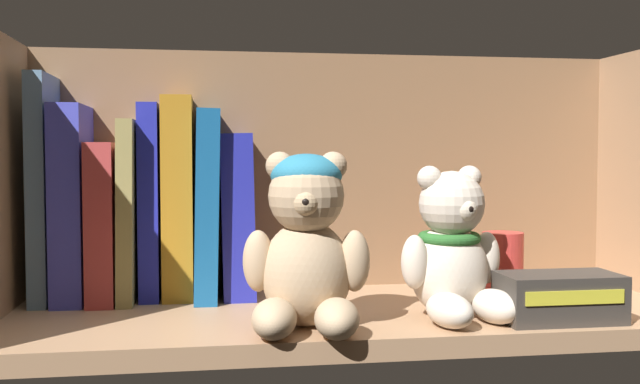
{
  "coord_description": "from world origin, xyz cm",
  "views": [
    {
      "loc": [
        -14.54,
        -72.65,
        17.92
      ],
      "look_at": [
        -3.31,
        0.0,
        14.1
      ],
      "focal_mm": 40.53,
      "sensor_mm": 36.0,
      "label": 1
    }
  ],
  "objects_px": {
    "teddy_bear_smaller": "(453,253)",
    "pillar_candle": "(502,266)",
    "book_0": "(47,188)",
    "book_4": "(151,201)",
    "book_7": "(236,214)",
    "book_3": "(131,209)",
    "book_2": "(107,221)",
    "teddy_bear_larger": "(306,245)",
    "small_product_box": "(559,297)",
    "book_6": "(207,204)",
    "book_5": "(178,197)",
    "book_1": "(75,203)"
  },
  "relations": [
    {
      "from": "book_5",
      "to": "book_6",
      "type": "height_order",
      "value": "book_5"
    },
    {
      "from": "book_5",
      "to": "teddy_bear_larger",
      "type": "xyz_separation_m",
      "value": [
        0.12,
        -0.17,
        -0.03
      ]
    },
    {
      "from": "book_5",
      "to": "book_2",
      "type": "bearing_deg",
      "value": 180.0
    },
    {
      "from": "book_2",
      "to": "book_4",
      "type": "height_order",
      "value": "book_4"
    },
    {
      "from": "book_2",
      "to": "book_4",
      "type": "bearing_deg",
      "value": 0.0
    },
    {
      "from": "teddy_bear_smaller",
      "to": "pillar_candle",
      "type": "distance_m",
      "value": 0.12
    },
    {
      "from": "book_6",
      "to": "small_product_box",
      "type": "height_order",
      "value": "book_6"
    },
    {
      "from": "book_0",
      "to": "book_1",
      "type": "relative_size",
      "value": 1.15
    },
    {
      "from": "pillar_candle",
      "to": "book_0",
      "type": "bearing_deg",
      "value": 171.3
    },
    {
      "from": "book_7",
      "to": "book_0",
      "type": "bearing_deg",
      "value": 180.0
    },
    {
      "from": "book_2",
      "to": "teddy_bear_smaller",
      "type": "xyz_separation_m",
      "value": [
        0.35,
        -0.15,
        -0.02
      ]
    },
    {
      "from": "book_0",
      "to": "teddy_bear_larger",
      "type": "xyz_separation_m",
      "value": [
        0.26,
        -0.17,
        -0.05
      ]
    },
    {
      "from": "small_product_box",
      "to": "pillar_candle",
      "type": "bearing_deg",
      "value": 95.6
    },
    {
      "from": "book_7",
      "to": "book_1",
      "type": "bearing_deg",
      "value": 180.0
    },
    {
      "from": "book_5",
      "to": "book_7",
      "type": "distance_m",
      "value": 0.07
    },
    {
      "from": "book_6",
      "to": "teddy_bear_smaller",
      "type": "distance_m",
      "value": 0.29
    },
    {
      "from": "book_0",
      "to": "pillar_candle",
      "type": "xyz_separation_m",
      "value": [
        0.49,
        -0.08,
        -0.09
      ]
    },
    {
      "from": "book_5",
      "to": "teddy_bear_larger",
      "type": "distance_m",
      "value": 0.22
    },
    {
      "from": "book_3",
      "to": "book_2",
      "type": "bearing_deg",
      "value": 180.0
    },
    {
      "from": "book_0",
      "to": "teddy_bear_larger",
      "type": "relative_size",
      "value": 1.51
    },
    {
      "from": "small_product_box",
      "to": "book_6",
      "type": "bearing_deg",
      "value": 150.84
    },
    {
      "from": "book_4",
      "to": "teddy_bear_smaller",
      "type": "distance_m",
      "value": 0.34
    },
    {
      "from": "book_3",
      "to": "teddy_bear_smaller",
      "type": "xyz_separation_m",
      "value": [
        0.32,
        -0.15,
        -0.03
      ]
    },
    {
      "from": "pillar_candle",
      "to": "book_4",
      "type": "bearing_deg",
      "value": 168.84
    },
    {
      "from": "book_4",
      "to": "pillar_candle",
      "type": "bearing_deg",
      "value": -11.16
    },
    {
      "from": "book_5",
      "to": "book_6",
      "type": "relative_size",
      "value": 1.07
    },
    {
      "from": "teddy_bear_smaller",
      "to": "teddy_bear_larger",
      "type": "bearing_deg",
      "value": -172.26
    },
    {
      "from": "book_3",
      "to": "teddy_bear_larger",
      "type": "relative_size",
      "value": 1.21
    },
    {
      "from": "book_5",
      "to": "book_6",
      "type": "xyz_separation_m",
      "value": [
        0.03,
        0.0,
        -0.01
      ]
    },
    {
      "from": "teddy_bear_larger",
      "to": "pillar_candle",
      "type": "height_order",
      "value": "teddy_bear_larger"
    },
    {
      "from": "small_product_box",
      "to": "book_2",
      "type": "bearing_deg",
      "value": 157.26
    },
    {
      "from": "book_3",
      "to": "teddy_bear_larger",
      "type": "xyz_separation_m",
      "value": [
        0.17,
        -0.17,
        -0.02
      ]
    },
    {
      "from": "book_1",
      "to": "small_product_box",
      "type": "xyz_separation_m",
      "value": [
        0.48,
        -0.19,
        -0.08
      ]
    },
    {
      "from": "book_7",
      "to": "pillar_candle",
      "type": "bearing_deg",
      "value": -14.68
    },
    {
      "from": "teddy_bear_smaller",
      "to": "pillar_candle",
      "type": "height_order",
      "value": "teddy_bear_smaller"
    },
    {
      "from": "book_0",
      "to": "book_6",
      "type": "height_order",
      "value": "book_0"
    },
    {
      "from": "book_2",
      "to": "book_0",
      "type": "bearing_deg",
      "value": 180.0
    },
    {
      "from": "book_2",
      "to": "book_5",
      "type": "distance_m",
      "value": 0.08
    },
    {
      "from": "book_2",
      "to": "book_6",
      "type": "height_order",
      "value": "book_6"
    },
    {
      "from": "book_3",
      "to": "book_6",
      "type": "height_order",
      "value": "book_6"
    },
    {
      "from": "book_7",
      "to": "small_product_box",
      "type": "distance_m",
      "value": 0.36
    },
    {
      "from": "book_1",
      "to": "book_2",
      "type": "distance_m",
      "value": 0.04
    },
    {
      "from": "book_6",
      "to": "book_7",
      "type": "bearing_deg",
      "value": 0.0
    },
    {
      "from": "teddy_bear_smaller",
      "to": "book_7",
      "type": "bearing_deg",
      "value": 142.77
    },
    {
      "from": "book_4",
      "to": "book_7",
      "type": "height_order",
      "value": "book_4"
    },
    {
      "from": "book_6",
      "to": "small_product_box",
      "type": "xyz_separation_m",
      "value": [
        0.33,
        -0.19,
        -0.08
      ]
    },
    {
      "from": "book_0",
      "to": "book_4",
      "type": "relative_size",
      "value": 1.14
    },
    {
      "from": "teddy_bear_larger",
      "to": "teddy_bear_smaller",
      "type": "distance_m",
      "value": 0.15
    },
    {
      "from": "book_4",
      "to": "teddy_bear_larger",
      "type": "relative_size",
      "value": 1.32
    },
    {
      "from": "book_2",
      "to": "pillar_candle",
      "type": "distance_m",
      "value": 0.44
    }
  ]
}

